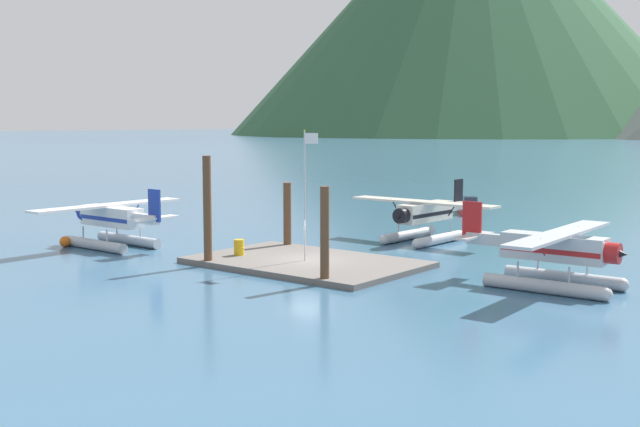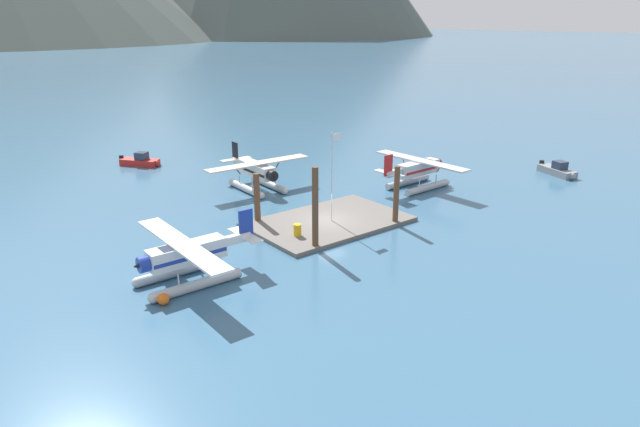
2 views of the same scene
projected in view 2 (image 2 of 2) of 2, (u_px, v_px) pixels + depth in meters
The scene contains 13 objects.
ground_plane at pixel (328, 224), 44.53m from camera, with size 1200.00×1200.00×0.00m, color #38607F.
dock_platform at pixel (328, 222), 44.48m from camera, with size 12.09×7.80×0.30m, color #66605B.
piling_near_left at pixel (315, 209), 38.64m from camera, with size 0.45×0.45×5.95m, color brown.
piling_near_right at pixel (396, 196), 43.55m from camera, with size 0.44×0.44×4.71m, color brown.
piling_far_left at pixel (257, 199), 43.89m from camera, with size 0.48×0.48×4.08m, color brown.
flagpole at pixel (333, 167), 42.96m from camera, with size 0.95×0.10×7.02m.
fuel_drum at pixel (297, 230), 41.12m from camera, with size 0.62×0.62×0.88m.
mooring_buoy at pixel (163, 299), 31.87m from camera, with size 0.68×0.68×0.68m, color orange.
seaplane_cream_bow_centre at pixel (257, 173), 52.77m from camera, with size 10.44×7.98×3.84m.
seaplane_silver_stbd_fwd at pixel (418, 172), 53.37m from camera, with size 7.98×10.44×3.84m.
seaplane_white_port_aft at pixel (187, 259), 34.15m from camera, with size 7.98×10.42×3.84m.
boat_grey_open_se at pixel (558, 170), 58.06m from camera, with size 2.69×4.74×1.50m.
boat_red_open_north at pixel (141, 161), 61.81m from camera, with size 3.68×4.28×1.50m.
Camera 2 is at (-26.48, -32.33, 15.40)m, focal length 31.69 mm.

